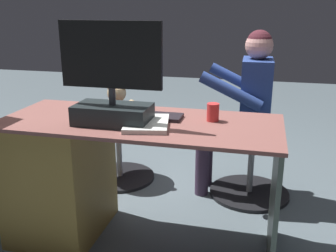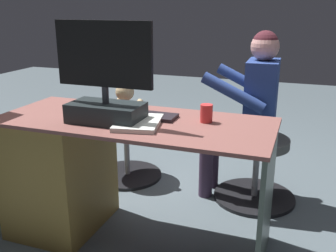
% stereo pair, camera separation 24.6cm
% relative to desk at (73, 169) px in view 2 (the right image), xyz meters
% --- Properties ---
extents(ground_plane, '(10.00, 10.00, 0.00)m').
position_rel_desk_xyz_m(ground_plane, '(-0.41, -0.37, -0.40)').
color(ground_plane, '#536067').
extents(desk, '(1.52, 0.63, 0.75)m').
position_rel_desk_xyz_m(desk, '(0.00, 0.00, 0.00)').
color(desk, brown).
rests_on(desk, ground_plane).
extents(monitor, '(0.54, 0.21, 0.53)m').
position_rel_desk_xyz_m(monitor, '(-0.30, 0.09, 0.52)').
color(monitor, black).
rests_on(monitor, desk).
extents(keyboard, '(0.42, 0.14, 0.02)m').
position_rel_desk_xyz_m(keyboard, '(-0.42, -0.07, 0.36)').
color(keyboard, black).
rests_on(keyboard, desk).
extents(computer_mouse, '(0.06, 0.10, 0.04)m').
position_rel_desk_xyz_m(computer_mouse, '(-0.10, -0.08, 0.37)').
color(computer_mouse, black).
rests_on(computer_mouse, desk).
extents(cup, '(0.07, 0.07, 0.10)m').
position_rel_desk_xyz_m(cup, '(-0.80, -0.09, 0.40)').
color(cup, red).
rests_on(cup, desk).
extents(tv_remote, '(0.09, 0.16, 0.02)m').
position_rel_desk_xyz_m(tv_remote, '(-0.10, 0.03, 0.36)').
color(tv_remote, black).
rests_on(tv_remote, desk).
extents(notebook_binder, '(0.28, 0.34, 0.02)m').
position_rel_desk_xyz_m(notebook_binder, '(-0.48, 0.08, 0.37)').
color(notebook_binder, silver).
rests_on(notebook_binder, desk).
extents(office_chair_teddy, '(0.55, 0.55, 0.47)m').
position_rel_desk_xyz_m(office_chair_teddy, '(0.02, -0.78, -0.14)').
color(office_chair_teddy, black).
rests_on(office_chair_teddy, ground_plane).
extents(teddy_bear, '(0.23, 0.23, 0.33)m').
position_rel_desk_xyz_m(teddy_bear, '(0.02, -0.80, 0.22)').
color(teddy_bear, '#D7B27F').
rests_on(teddy_bear, office_chair_teddy).
extents(visitor_chair, '(0.58, 0.58, 0.47)m').
position_rel_desk_xyz_m(visitor_chair, '(-1.01, -0.76, -0.14)').
color(visitor_chair, black).
rests_on(visitor_chair, ground_plane).
extents(person, '(0.50, 0.48, 1.19)m').
position_rel_desk_xyz_m(person, '(-0.93, -0.76, 0.31)').
color(person, navy).
rests_on(person, ground_plane).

